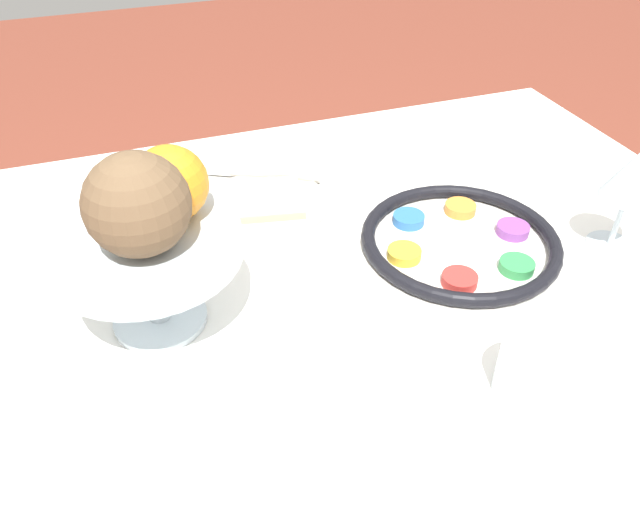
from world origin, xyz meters
name	(u,v)px	position (x,y,z in m)	size (l,w,h in m)	color
dining_table	(353,422)	(0.00, 0.00, 0.36)	(1.19, 0.91, 0.71)	white
seder_plate	(460,242)	(-0.14, 0.02, 0.73)	(0.28, 0.28, 0.03)	silver
wine_glass	(633,178)	(-0.36, 0.08, 0.83)	(0.08, 0.08, 0.15)	silver
fruit_stand	(147,253)	(0.28, 0.03, 0.82)	(0.22, 0.22, 0.13)	silver
orange_fruit	(170,185)	(0.24, 0.00, 0.89)	(0.09, 0.09, 0.09)	orange
coconut	(137,205)	(0.28, 0.05, 0.90)	(0.11, 0.11, 0.11)	brown
bread_plate	(266,203)	(0.09, -0.18, 0.72)	(0.20, 0.20, 0.02)	beige
napkin_roll	(263,167)	(0.07, -0.28, 0.73)	(0.19, 0.13, 0.04)	white
cup_mid	(533,370)	(-0.08, 0.28, 0.75)	(0.08, 0.08, 0.07)	silver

